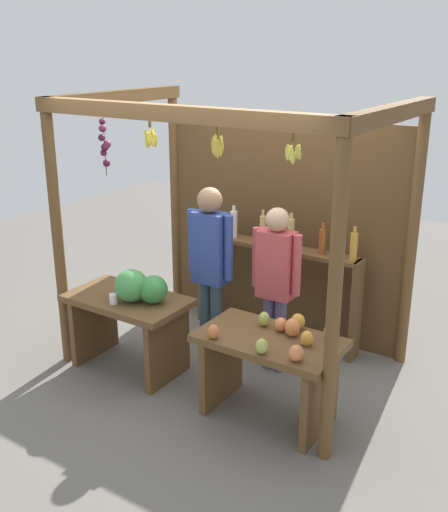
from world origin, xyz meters
TOP-DOWN VIEW (x-y plane):
  - ground_plane at (0.00, 0.00)m, footprint 12.00×12.00m
  - market_stall at (-0.00, 0.40)m, footprint 2.80×1.84m
  - fruit_counter_left at (-0.68, -0.65)m, footprint 1.13×0.64m
  - fruit_counter_right at (0.75, -0.64)m, footprint 1.13×0.65m
  - bottle_shelf_unit at (0.07, 0.65)m, footprint 1.79×0.22m
  - vendor_man at (-0.21, -0.08)m, footprint 0.48×0.23m
  - vendor_woman at (0.40, 0.06)m, footprint 0.48×0.21m

SIDE VIEW (x-z plane):
  - ground_plane at x=0.00m, z-range 0.00..0.00m
  - fruit_counter_right at x=0.75m, z-range 0.10..0.97m
  - fruit_counter_left at x=-0.68m, z-range 0.11..1.12m
  - bottle_shelf_unit at x=0.07m, z-range 0.11..1.46m
  - vendor_woman at x=0.40m, z-range 0.15..1.70m
  - vendor_man at x=-0.21m, z-range 0.18..1.86m
  - market_stall at x=0.00m, z-range 0.19..2.66m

